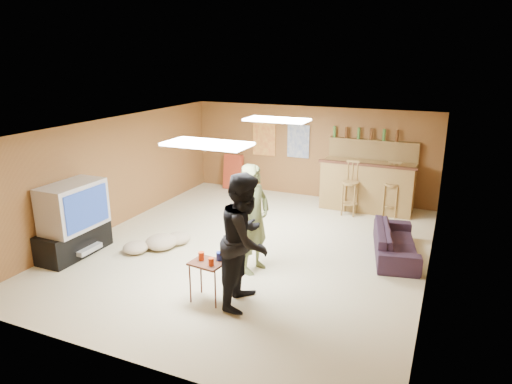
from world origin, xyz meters
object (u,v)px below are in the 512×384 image
at_px(bar_counter, 367,186).
at_px(tv_body, 73,206).
at_px(person_olive, 254,219).
at_px(person_black, 246,240).
at_px(sofa, 396,242).
at_px(tray_table, 208,281).

bearing_deg(bar_counter, tv_body, -133.00).
relative_size(person_olive, person_black, 0.94).
distance_m(bar_counter, sofa, 2.46).
relative_size(bar_counter, person_olive, 1.13).
distance_m(bar_counter, tray_table, 5.07).
distance_m(sofa, tray_table, 3.46).
xyz_separation_m(person_olive, sofa, (2.02, 1.50, -0.63)).
height_order(tv_body, tray_table, tv_body).
height_order(person_olive, sofa, person_olive).
bearing_deg(tv_body, bar_counter, 47.00).
bearing_deg(sofa, person_olive, 114.86).
bearing_deg(tray_table, sofa, 49.62).
xyz_separation_m(tv_body, sofa, (5.08, 2.19, -0.65)).
distance_m(person_black, sofa, 3.08).
relative_size(tv_body, sofa, 0.63).
bearing_deg(bar_counter, sofa, -67.58).
bearing_deg(person_olive, person_black, -152.37).
distance_m(tv_body, person_black, 3.36).
bearing_deg(bar_counter, person_black, -99.63).
xyz_separation_m(tv_body, bar_counter, (4.15, 4.45, -0.35)).
distance_m(bar_counter, person_olive, 3.92).
height_order(person_olive, tray_table, person_olive).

